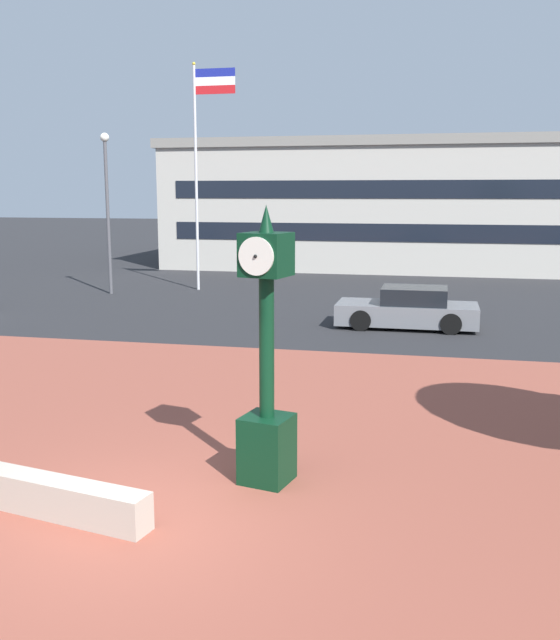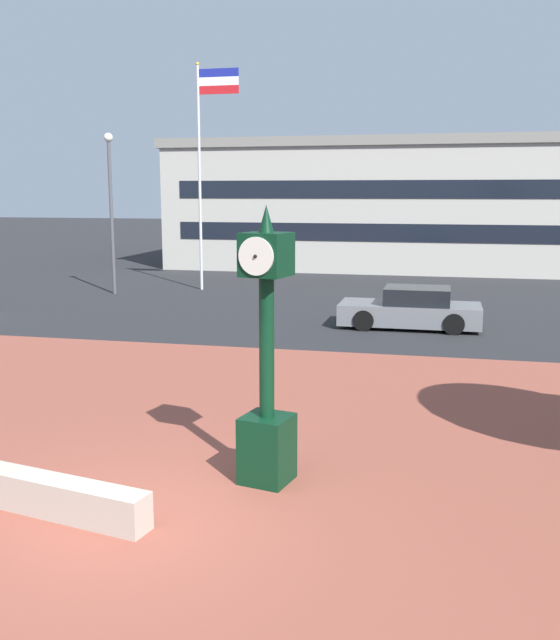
% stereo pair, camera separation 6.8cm
% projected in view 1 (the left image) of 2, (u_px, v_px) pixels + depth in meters
% --- Properties ---
extents(ground_plane, '(200.00, 200.00, 0.00)m').
position_uv_depth(ground_plane, '(128.00, 525.00, 9.09)').
color(ground_plane, '#262628').
extents(plaza_brick_paving, '(44.00, 14.49, 0.01)m').
position_uv_depth(plaza_brick_paving, '(208.00, 440.00, 12.20)').
color(plaza_brick_paving, brown).
rests_on(plaza_brick_paving, ground).
extents(planter_wall, '(3.22, 1.02, 0.50)m').
position_uv_depth(planter_wall, '(43.00, 495.00, 9.39)').
color(planter_wall, '#ADA393').
rests_on(planter_wall, ground).
extents(street_clock, '(0.80, 0.80, 4.02)m').
position_uv_depth(street_clock, '(267.00, 375.00, 10.19)').
color(street_clock, black).
rests_on(street_clock, ground).
extents(car_street_near, '(4.34, 1.95, 1.28)m').
position_uv_depth(car_street_near, '(409.00, 309.00, 22.26)').
color(car_street_near, slate).
rests_on(car_street_near, ground).
extents(flagpole_primary, '(1.83, 0.14, 9.47)m').
position_uv_depth(flagpole_primary, '(200.00, 156.00, 30.00)').
color(flagpole_primary, silver).
rests_on(flagpole_primary, ground).
extents(civic_building, '(22.36, 15.51, 6.99)m').
position_uv_depth(civic_building, '(374.00, 203.00, 43.34)').
color(civic_building, '#B2ADA3').
rests_on(civic_building, ground).
extents(street_lamp_post, '(0.36, 0.36, 6.53)m').
position_uv_depth(street_lamp_post, '(107.00, 197.00, 29.05)').
color(street_lamp_post, '#4C4C51').
rests_on(street_lamp_post, ground).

